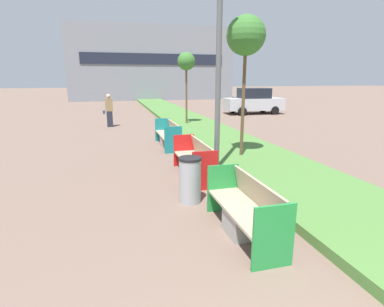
{
  "coord_description": "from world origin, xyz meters",
  "views": [
    {
      "loc": [
        -1.1,
        -0.12,
        2.55
      ],
      "look_at": [
        0.9,
        7.36,
        0.6
      ],
      "focal_mm": 28.0,
      "sensor_mm": 36.0,
      "label": 1
    }
  ],
  "objects_px": {
    "bench_teal_frame": "(169,137)",
    "sapling_tree_far": "(186,63)",
    "pedestrian_walking": "(109,110)",
    "bench_green_frame": "(245,214)",
    "street_lamp_post": "(220,4)",
    "parked_car_distant": "(254,101)",
    "sapling_tree_near": "(246,37)",
    "bench_red_frame": "(194,163)",
    "litter_bin": "(190,180)"
  },
  "relations": [
    {
      "from": "bench_teal_frame",
      "to": "sapling_tree_far",
      "type": "xyz_separation_m",
      "value": [
        1.86,
        4.63,
        2.96
      ]
    },
    {
      "from": "bench_teal_frame",
      "to": "pedestrian_walking",
      "type": "bearing_deg",
      "value": 111.47
    },
    {
      "from": "bench_green_frame",
      "to": "street_lamp_post",
      "type": "xyz_separation_m",
      "value": [
        0.61,
        3.15,
        3.91
      ]
    },
    {
      "from": "bench_green_frame",
      "to": "parked_car_distant",
      "type": "xyz_separation_m",
      "value": [
        8.04,
        16.05,
        0.55
      ]
    },
    {
      "from": "street_lamp_post",
      "to": "sapling_tree_near",
      "type": "height_order",
      "value": "street_lamp_post"
    },
    {
      "from": "bench_green_frame",
      "to": "sapling_tree_far",
      "type": "height_order",
      "value": "sapling_tree_far"
    },
    {
      "from": "bench_red_frame",
      "to": "pedestrian_walking",
      "type": "height_order",
      "value": "pedestrian_walking"
    },
    {
      "from": "litter_bin",
      "to": "pedestrian_walking",
      "type": "relative_size",
      "value": 0.56
    },
    {
      "from": "litter_bin",
      "to": "parked_car_distant",
      "type": "xyz_separation_m",
      "value": [
        8.59,
        14.51,
        0.42
      ]
    },
    {
      "from": "pedestrian_walking",
      "to": "parked_car_distant",
      "type": "relative_size",
      "value": 0.41
    },
    {
      "from": "parked_car_distant",
      "to": "litter_bin",
      "type": "bearing_deg",
      "value": -117.36
    },
    {
      "from": "bench_green_frame",
      "to": "sapling_tree_far",
      "type": "xyz_separation_m",
      "value": [
        1.87,
        11.56,
        2.97
      ]
    },
    {
      "from": "bench_red_frame",
      "to": "sapling_tree_near",
      "type": "bearing_deg",
      "value": 31.94
    },
    {
      "from": "bench_teal_frame",
      "to": "street_lamp_post",
      "type": "height_order",
      "value": "street_lamp_post"
    },
    {
      "from": "bench_green_frame",
      "to": "litter_bin",
      "type": "distance_m",
      "value": 1.64
    },
    {
      "from": "bench_red_frame",
      "to": "parked_car_distant",
      "type": "bearing_deg",
      "value": 58.02
    },
    {
      "from": "bench_teal_frame",
      "to": "sapling_tree_near",
      "type": "height_order",
      "value": "sapling_tree_near"
    },
    {
      "from": "parked_car_distant",
      "to": "pedestrian_walking",
      "type": "bearing_deg",
      "value": -157.36
    },
    {
      "from": "sapling_tree_near",
      "to": "pedestrian_walking",
      "type": "relative_size",
      "value": 2.48
    },
    {
      "from": "bench_teal_frame",
      "to": "street_lamp_post",
      "type": "bearing_deg",
      "value": -80.82
    },
    {
      "from": "bench_red_frame",
      "to": "sapling_tree_far",
      "type": "bearing_deg",
      "value": 77.47
    },
    {
      "from": "bench_teal_frame",
      "to": "pedestrian_walking",
      "type": "xyz_separation_m",
      "value": [
        -2.18,
        5.53,
        0.52
      ]
    },
    {
      "from": "sapling_tree_far",
      "to": "pedestrian_walking",
      "type": "xyz_separation_m",
      "value": [
        -4.04,
        0.9,
        -2.45
      ]
    },
    {
      "from": "sapling_tree_far",
      "to": "sapling_tree_near",
      "type": "bearing_deg",
      "value": -90.0
    },
    {
      "from": "bench_red_frame",
      "to": "pedestrian_walking",
      "type": "xyz_separation_m",
      "value": [
        -2.17,
        9.28,
        0.52
      ]
    },
    {
      "from": "street_lamp_post",
      "to": "parked_car_distant",
      "type": "xyz_separation_m",
      "value": [
        7.43,
        12.9,
        -3.36
      ]
    },
    {
      "from": "sapling_tree_far",
      "to": "parked_car_distant",
      "type": "relative_size",
      "value": 0.9
    },
    {
      "from": "sapling_tree_far",
      "to": "pedestrian_walking",
      "type": "relative_size",
      "value": 2.21
    },
    {
      "from": "bench_teal_frame",
      "to": "sapling_tree_near",
      "type": "relative_size",
      "value": 0.52
    },
    {
      "from": "bench_green_frame",
      "to": "bench_teal_frame",
      "type": "bearing_deg",
      "value": 89.97
    },
    {
      "from": "pedestrian_walking",
      "to": "parked_car_distant",
      "type": "bearing_deg",
      "value": 19.38
    },
    {
      "from": "litter_bin",
      "to": "street_lamp_post",
      "type": "relative_size",
      "value": 0.13
    },
    {
      "from": "bench_red_frame",
      "to": "litter_bin",
      "type": "xyz_separation_m",
      "value": [
        -0.55,
        -1.63,
        0.12
      ]
    },
    {
      "from": "street_lamp_post",
      "to": "pedestrian_walking",
      "type": "height_order",
      "value": "street_lamp_post"
    },
    {
      "from": "bench_green_frame",
      "to": "parked_car_distant",
      "type": "distance_m",
      "value": 17.96
    },
    {
      "from": "litter_bin",
      "to": "sapling_tree_far",
      "type": "distance_m",
      "value": 10.69
    },
    {
      "from": "pedestrian_walking",
      "to": "litter_bin",
      "type": "bearing_deg",
      "value": -81.53
    },
    {
      "from": "parked_car_distant",
      "to": "sapling_tree_far",
      "type": "bearing_deg",
      "value": -140.72
    },
    {
      "from": "litter_bin",
      "to": "bench_red_frame",
      "type": "bearing_deg",
      "value": 71.46
    },
    {
      "from": "street_lamp_post",
      "to": "sapling_tree_far",
      "type": "distance_m",
      "value": 8.56
    },
    {
      "from": "pedestrian_walking",
      "to": "parked_car_distant",
      "type": "xyz_separation_m",
      "value": [
        10.21,
        3.59,
        0.02
      ]
    },
    {
      "from": "bench_red_frame",
      "to": "street_lamp_post",
      "type": "distance_m",
      "value": 3.95
    },
    {
      "from": "bench_red_frame",
      "to": "street_lamp_post",
      "type": "height_order",
      "value": "street_lamp_post"
    },
    {
      "from": "street_lamp_post",
      "to": "sapling_tree_near",
      "type": "distance_m",
      "value": 1.81
    },
    {
      "from": "pedestrian_walking",
      "to": "bench_green_frame",
      "type": "bearing_deg",
      "value": -80.11
    },
    {
      "from": "bench_green_frame",
      "to": "street_lamp_post",
      "type": "distance_m",
      "value": 5.06
    },
    {
      "from": "bench_teal_frame",
      "to": "sapling_tree_near",
      "type": "xyz_separation_m",
      "value": [
        1.86,
        -2.59,
        3.34
      ]
    },
    {
      "from": "bench_green_frame",
      "to": "sapling_tree_far",
      "type": "distance_m",
      "value": 12.08
    },
    {
      "from": "bench_green_frame",
      "to": "bench_teal_frame",
      "type": "distance_m",
      "value": 6.93
    },
    {
      "from": "bench_red_frame",
      "to": "litter_bin",
      "type": "distance_m",
      "value": 1.73
    }
  ]
}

